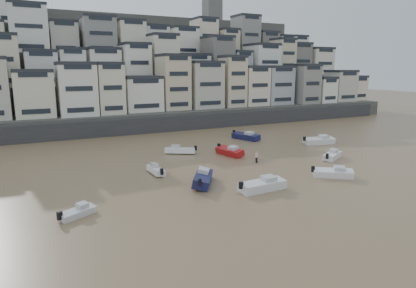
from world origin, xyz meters
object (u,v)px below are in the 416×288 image
boat_a (262,183)px  boat_j (78,211)px  boat_e (230,150)px  boat_g (319,140)px  boat_b (333,172)px  person_pink (257,157)px  boat_c (203,177)px  boat_f (156,169)px  boat_h (180,149)px  boat_i (246,135)px  boat_d (332,154)px

boat_a → boat_j: bearing=173.0°
boat_e → boat_g: (19.85, 0.24, 0.08)m
boat_b → person_pink: (-4.60, 11.18, 0.11)m
boat_e → boat_b: bearing=8.2°
boat_e → boat_c: bearing=-52.4°
boat_a → boat_f: 15.38m
boat_f → boat_a: bearing=-145.9°
boat_g → boat_h: boat_g is taller
boat_g → boat_c: bearing=-145.8°
boat_a → boat_b: (11.51, 0.24, -0.13)m
boat_c → person_pink: boat_c is taller
boat_h → boat_c: bearing=108.4°
boat_f → boat_b: bearing=-122.3°
boat_c → person_pink: 13.52m
boat_a → boat_h: (-1.16, 22.46, -0.12)m
boat_j → boat_a: bearing=-31.7°
boat_h → boat_f: bearing=83.8°
boat_g → person_pink: (-18.61, -6.34, -0.03)m
boat_h → boat_j: boat_h is taller
boat_i → person_pink: boat_i is taller
boat_b → boat_d: bearing=82.1°
boat_d → person_pink: bearing=135.8°
boat_a → boat_b: bearing=-1.4°
boat_c → boat_g: boat_c is taller
boat_c → boat_e: size_ratio=1.12×
boat_h → boat_i: 17.66m
person_pink → boat_j: bearing=-160.4°
boat_b → boat_g: 22.44m
boat_f → boat_h: (7.72, 9.90, 0.14)m
boat_g → boat_j: bearing=-148.5°
boat_g → boat_j: boat_g is taller
boat_f → boat_j: size_ratio=1.13×
boat_d → person_pink: size_ratio=3.14×
boat_b → boat_e: bearing=145.1°
boat_b → boat_h: (-12.68, 22.22, 0.01)m
boat_g → boat_a: bearing=-132.9°
boat_a → boat_f: bearing=122.7°
boat_j → boat_f: bearing=15.7°
boat_d → boat_g: bearing=28.3°
boat_d → boat_a: bearing=174.3°
boat_h → person_pink: size_ratio=3.22×
boat_b → boat_f: 23.83m
boat_g → boat_i: (-9.93, 10.29, 0.01)m
boat_a → boat_g: size_ratio=0.98×
boat_d → boat_j: size_ratio=1.34×
boat_e → boat_g: boat_g is taller
boat_d → boat_h: (-20.24, 14.49, 0.02)m
boat_h → boat_i: size_ratio=0.85×
boat_a → boat_e: size_ratio=1.08×
boat_d → boat_h: 24.89m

